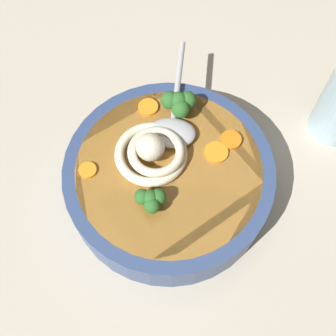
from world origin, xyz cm
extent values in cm
cube|color=#BCB29E|center=(0.00, 0.00, 1.50)|extent=(110.22, 110.22, 2.99)
cylinder|color=#334775|center=(-0.12, -3.11, 6.12)|extent=(26.20, 26.20, 6.24)
cylinder|color=#B27A33|center=(-0.12, -3.11, 6.37)|extent=(23.05, 23.05, 5.74)
torus|color=beige|center=(-1.80, -1.02, 9.86)|extent=(9.01, 9.01, 1.24)
torus|color=beige|center=(-1.21, -1.41, 10.85)|extent=(9.65, 9.65, 1.12)
sphere|color=beige|center=(-1.80, -1.02, 11.47)|extent=(3.49, 3.49, 3.49)
ellipsoid|color=#B7B7BC|center=(1.37, 1.23, 10.04)|extent=(7.10, 6.11, 1.60)
cylinder|color=#B7B7BC|center=(3.81, 8.32, 10.04)|extent=(5.63, 14.45, 0.80)
cylinder|color=#7A9E60|center=(3.03, 4.69, 9.87)|extent=(1.18, 1.18, 1.26)
sphere|color=#2D6628|center=(3.03, 4.69, 11.66)|extent=(2.31, 2.31, 2.31)
sphere|color=#2D6628|center=(4.18, 4.69, 11.45)|extent=(2.31, 2.31, 2.31)
sphere|color=#2D6628|center=(1.97, 5.11, 11.55)|extent=(2.31, 2.31, 2.31)
sphere|color=#2D6628|center=(3.03, 3.53, 11.49)|extent=(2.31, 2.31, 2.31)
cylinder|color=#7A9E60|center=(-3.13, -7.29, 9.75)|extent=(0.95, 0.95, 1.02)
sphere|color=#2D6628|center=(-3.13, -7.29, 11.19)|extent=(1.87, 1.87, 1.87)
sphere|color=#2D6628|center=(-2.20, -7.29, 11.02)|extent=(1.87, 1.87, 1.87)
sphere|color=#2D6628|center=(-3.98, -6.95, 11.10)|extent=(1.87, 1.87, 1.87)
sphere|color=#2D6628|center=(-3.13, -8.23, 11.05)|extent=(1.87, 1.87, 1.87)
cylinder|color=orange|center=(6.18, -2.41, 9.44)|extent=(2.97, 2.97, 0.41)
cylinder|color=orange|center=(-0.69, 6.10, 9.46)|extent=(2.63, 2.63, 0.45)
cylinder|color=orange|center=(-9.72, -1.33, 9.44)|extent=(2.18, 2.18, 0.41)
cylinder|color=orange|center=(8.44, -1.13, 9.51)|extent=(2.66, 2.66, 0.55)
camera|label=1|loc=(-5.27, -25.71, 54.67)|focal=44.68mm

